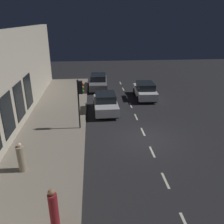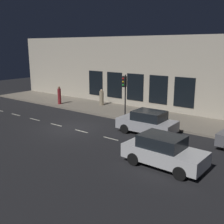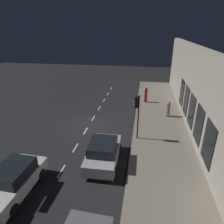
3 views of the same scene
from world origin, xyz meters
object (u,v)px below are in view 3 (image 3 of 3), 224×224
object	(u,v)px
traffic_light	(137,107)
pedestrian_1	(168,109)
pedestrian_0	(146,95)
parked_car_0	(13,180)
parked_car_2	(103,152)

from	to	relation	value
traffic_light	pedestrian_1	xyz separation A→B (m)	(2.81, 4.65, -1.86)
pedestrian_0	pedestrian_1	bearing A→B (deg)	39.31
parked_car_0	parked_car_2	xyz separation A→B (m)	(4.08, 3.27, 0.00)
pedestrian_1	traffic_light	bearing A→B (deg)	-103.73
parked_car_0	pedestrian_1	distance (m)	14.17
traffic_light	pedestrian_0	xyz separation A→B (m)	(0.68, 8.32, -1.75)
parked_car_2	pedestrian_0	size ratio (longest dim) A/B	2.24
parked_car_2	pedestrian_0	xyz separation A→B (m)	(2.55, 11.54, 0.19)
parked_car_2	pedestrian_0	world-z (taller)	pedestrian_0
traffic_light	parked_car_2	size ratio (longest dim) A/B	0.88
traffic_light	parked_car_0	size ratio (longest dim) A/B	0.85
pedestrian_0	parked_car_2	bearing A→B (deg)	-3.34
parked_car_2	pedestrian_1	xyz separation A→B (m)	(4.68, 7.87, 0.08)
traffic_light	pedestrian_1	distance (m)	5.75
parked_car_0	pedestrian_0	bearing A→B (deg)	-112.15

